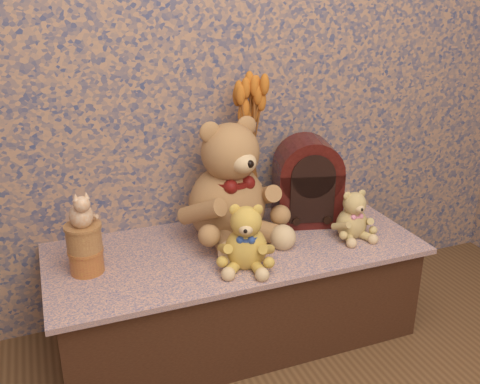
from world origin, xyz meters
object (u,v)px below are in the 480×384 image
object	(u,v)px
cathedral_radio	(307,180)
ceramic_vase	(248,206)
teddy_small	(352,212)
cat_figurine	(80,208)
teddy_medium	(246,233)
biscuit_tin_lower	(87,261)
teddy_large	(227,174)

from	to	relation	value
cathedral_radio	ceramic_vase	world-z (taller)	cathedral_radio
teddy_small	cathedral_radio	xyz separation A→B (m)	(-0.10, 0.20, 0.08)
cat_figurine	teddy_medium	bearing A→B (deg)	-24.14
biscuit_tin_lower	teddy_medium	bearing A→B (deg)	-16.19
teddy_small	cathedral_radio	bearing A→B (deg)	118.03
teddy_medium	biscuit_tin_lower	world-z (taller)	teddy_medium
cathedral_radio	biscuit_tin_lower	size ratio (longest dim) A/B	3.13
teddy_small	biscuit_tin_lower	xyz separation A→B (m)	(-1.01, 0.09, -0.06)
teddy_small	ceramic_vase	world-z (taller)	teddy_small
teddy_large	teddy_medium	bearing A→B (deg)	-107.73
teddy_medium	cathedral_radio	size ratio (longest dim) A/B	0.70
teddy_large	biscuit_tin_lower	xyz separation A→B (m)	(-0.55, -0.10, -0.21)
teddy_medium	cathedral_radio	bearing A→B (deg)	58.15
teddy_medium	cathedral_radio	world-z (taller)	cathedral_radio
ceramic_vase	teddy_medium	bearing A→B (deg)	-113.22
teddy_small	cat_figurine	distance (m)	1.02
teddy_large	biscuit_tin_lower	bearing A→B (deg)	177.62
teddy_medium	teddy_small	xyz separation A→B (m)	(0.47, 0.06, -0.02)
teddy_medium	biscuit_tin_lower	size ratio (longest dim) A/B	2.19
ceramic_vase	cat_figurine	size ratio (longest dim) A/B	1.42
teddy_large	ceramic_vase	xyz separation A→B (m)	(0.10, 0.04, -0.16)
biscuit_tin_lower	cat_figurine	distance (m)	0.20
teddy_small	cathedral_radio	distance (m)	0.23
teddy_small	biscuit_tin_lower	world-z (taller)	teddy_small
teddy_large	cat_figurine	size ratio (longest dim) A/B	3.89
ceramic_vase	biscuit_tin_lower	world-z (taller)	ceramic_vase
teddy_small	cat_figurine	size ratio (longest dim) A/B	1.59
cathedral_radio	cat_figurine	size ratio (longest dim) A/B	2.76
cathedral_radio	ceramic_vase	xyz separation A→B (m)	(-0.25, 0.03, -0.09)
teddy_small	ceramic_vase	bearing A→B (deg)	148.87
teddy_large	teddy_medium	xyz separation A→B (m)	(-0.02, -0.25, -0.13)
teddy_large	cat_figurine	world-z (taller)	teddy_large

